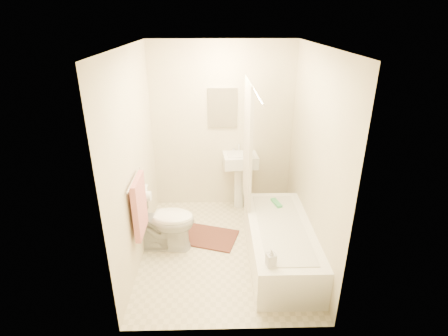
{
  "coord_description": "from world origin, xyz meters",
  "views": [
    {
      "loc": [
        -0.09,
        -3.57,
        2.68
      ],
      "look_at": [
        0.0,
        0.25,
        1.0
      ],
      "focal_mm": 28.0,
      "sensor_mm": 36.0,
      "label": 1
    }
  ],
  "objects_px": {
    "sink": "(240,179)",
    "soap_bottle": "(271,257)",
    "toilet": "(163,220)",
    "bath_mat": "(211,237)",
    "bathtub": "(280,243)"
  },
  "relations": [
    {
      "from": "sink",
      "to": "soap_bottle",
      "type": "bearing_deg",
      "value": -89.57
    },
    {
      "from": "sink",
      "to": "toilet",
      "type": "bearing_deg",
      "value": -140.9
    },
    {
      "from": "bath_mat",
      "to": "bathtub",
      "type": "bearing_deg",
      "value": -28.54
    },
    {
      "from": "soap_bottle",
      "to": "bathtub",
      "type": "bearing_deg",
      "value": 71.82
    },
    {
      "from": "bath_mat",
      "to": "soap_bottle",
      "type": "xyz_separation_m",
      "value": [
        0.6,
        -1.12,
        0.54
      ]
    },
    {
      "from": "sink",
      "to": "bath_mat",
      "type": "relative_size",
      "value": 1.43
    },
    {
      "from": "toilet",
      "to": "bathtub",
      "type": "height_order",
      "value": "toilet"
    },
    {
      "from": "toilet",
      "to": "soap_bottle",
      "type": "bearing_deg",
      "value": -125.22
    },
    {
      "from": "bath_mat",
      "to": "sink",
      "type": "bearing_deg",
      "value": 62.33
    },
    {
      "from": "bath_mat",
      "to": "soap_bottle",
      "type": "bearing_deg",
      "value": -61.7
    },
    {
      "from": "bathtub",
      "to": "bath_mat",
      "type": "relative_size",
      "value": 2.48
    },
    {
      "from": "toilet",
      "to": "bath_mat",
      "type": "xyz_separation_m",
      "value": [
        0.57,
        0.15,
        -0.37
      ]
    },
    {
      "from": "toilet",
      "to": "sink",
      "type": "bearing_deg",
      "value": -41.85
    },
    {
      "from": "bathtub",
      "to": "bath_mat",
      "type": "distance_m",
      "value": 0.96
    },
    {
      "from": "bathtub",
      "to": "soap_bottle",
      "type": "bearing_deg",
      "value": -108.18
    }
  ]
}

